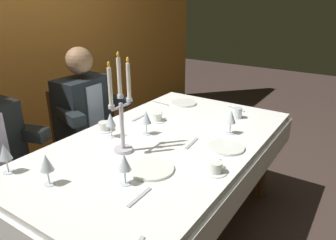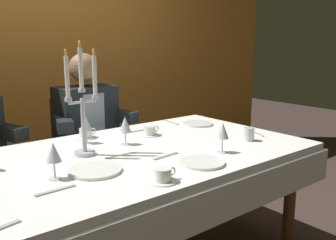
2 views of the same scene
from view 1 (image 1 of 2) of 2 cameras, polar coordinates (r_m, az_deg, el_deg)
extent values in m
plane|color=#3F302A|center=(2.42, -0.82, -19.78)|extent=(12.00, 12.00, 0.00)
cube|color=white|center=(2.02, -0.93, -4.26)|extent=(1.90, 1.10, 0.04)
cube|color=white|center=(2.07, -0.91, -7.00)|extent=(1.94, 1.14, 0.18)
cylinder|color=brown|center=(2.71, 16.94, -6.95)|extent=(0.07, 0.07, 0.70)
cylinder|color=brown|center=(2.04, -26.17, -18.94)|extent=(0.07, 0.07, 0.70)
cylinder|color=brown|center=(3.02, 1.27, -2.93)|extent=(0.07, 0.07, 0.70)
cylinder|color=silver|center=(1.90, -8.06, -5.31)|extent=(0.11, 0.11, 0.02)
cylinder|color=silver|center=(1.83, -8.30, -1.12)|extent=(0.02, 0.02, 0.28)
cylinder|color=silver|center=(1.77, -8.60, 4.26)|extent=(0.04, 0.04, 0.02)
cylinder|color=white|center=(1.74, -8.81, 7.75)|extent=(0.02, 0.02, 0.20)
ellipsoid|color=yellow|center=(1.72, -9.03, 11.57)|extent=(0.02, 0.02, 0.03)
cylinder|color=silver|center=(1.82, -7.72, 2.75)|extent=(0.08, 0.01, 0.01)
cylinder|color=silver|center=(1.84, -6.99, 3.66)|extent=(0.04, 0.04, 0.02)
cylinder|color=white|center=(1.81, -7.14, 7.02)|extent=(0.02, 0.02, 0.20)
ellipsoid|color=yellow|center=(1.78, -7.32, 10.70)|extent=(0.02, 0.02, 0.03)
cylinder|color=silver|center=(1.77, -9.30, 2.09)|extent=(0.07, 0.01, 0.01)
cylinder|color=silver|center=(1.73, -10.17, 2.37)|extent=(0.04, 0.04, 0.02)
cylinder|color=white|center=(1.70, -10.42, 5.91)|extent=(0.02, 0.02, 0.20)
ellipsoid|color=yellow|center=(1.67, -10.69, 9.80)|extent=(0.02, 0.02, 0.03)
cylinder|color=white|center=(1.69, -3.13, -8.75)|extent=(0.25, 0.25, 0.01)
cylinder|color=white|center=(2.70, 2.86, 3.07)|extent=(0.21, 0.21, 0.01)
cylinder|color=white|center=(1.95, 10.38, -4.80)|extent=(0.23, 0.23, 0.01)
cylinder|color=silver|center=(1.86, -26.80, -8.39)|extent=(0.06, 0.06, 0.00)
cylinder|color=silver|center=(1.85, -27.01, -7.32)|extent=(0.01, 0.01, 0.07)
cone|color=silver|center=(1.81, -27.43, -5.09)|extent=(0.07, 0.07, 0.08)
cylinder|color=maroon|center=(1.82, -27.30, -5.78)|extent=(0.04, 0.04, 0.03)
cylinder|color=silver|center=(2.10, -10.14, -2.93)|extent=(0.06, 0.06, 0.00)
cylinder|color=silver|center=(2.08, -10.21, -1.94)|extent=(0.01, 0.01, 0.07)
cone|color=silver|center=(2.05, -10.36, 0.10)|extent=(0.07, 0.07, 0.08)
cylinder|color=silver|center=(1.68, -20.58, -10.76)|extent=(0.06, 0.06, 0.00)
cylinder|color=silver|center=(1.66, -20.76, -9.60)|extent=(0.01, 0.01, 0.07)
cone|color=silver|center=(1.62, -21.13, -7.16)|extent=(0.07, 0.07, 0.08)
cylinder|color=maroon|center=(1.63, -21.02, -7.92)|extent=(0.04, 0.04, 0.03)
cylinder|color=silver|center=(1.59, -7.69, -11.28)|extent=(0.06, 0.06, 0.00)
cylinder|color=silver|center=(1.57, -7.76, -10.07)|extent=(0.01, 0.01, 0.07)
cone|color=silver|center=(1.53, -7.91, -7.51)|extent=(0.07, 0.07, 0.08)
cylinder|color=#E0D172|center=(1.54, -7.86, -8.31)|extent=(0.04, 0.04, 0.03)
cylinder|color=silver|center=(2.11, -3.87, -2.49)|extent=(0.06, 0.06, 0.00)
cylinder|color=silver|center=(2.10, -3.90, -1.51)|extent=(0.01, 0.01, 0.07)
cone|color=silver|center=(2.07, -3.96, 0.54)|extent=(0.07, 0.07, 0.08)
cylinder|color=silver|center=(2.15, 11.08, -2.37)|extent=(0.06, 0.06, 0.00)
cylinder|color=silver|center=(2.14, 11.16, -1.40)|extent=(0.01, 0.01, 0.07)
cone|color=silver|center=(2.11, 11.31, 0.61)|extent=(0.07, 0.07, 0.08)
cylinder|color=silver|center=(2.43, 12.48, 1.25)|extent=(0.06, 0.06, 0.08)
cylinder|color=white|center=(1.69, 8.47, -9.25)|extent=(0.12, 0.12, 0.01)
cylinder|color=white|center=(1.67, 8.53, -8.35)|extent=(0.08, 0.08, 0.05)
torus|color=white|center=(1.71, 9.26, -7.56)|extent=(0.04, 0.01, 0.04)
cylinder|color=white|center=(2.33, -2.02, -0.10)|extent=(0.12, 0.12, 0.01)
cylinder|color=white|center=(2.31, -2.03, 0.60)|extent=(0.08, 0.08, 0.05)
torus|color=white|center=(2.35, -1.32, 1.02)|extent=(0.04, 0.01, 0.04)
cylinder|color=white|center=(2.20, -11.39, -1.79)|extent=(0.12, 0.12, 0.01)
cylinder|color=white|center=(2.19, -11.44, -1.06)|extent=(0.08, 0.08, 0.05)
torus|color=white|center=(2.22, -10.55, -0.58)|extent=(0.04, 0.01, 0.04)
cube|color=#B7B7BC|center=(2.62, 12.17, 1.92)|extent=(0.07, 0.17, 0.01)
cube|color=#B7B7BC|center=(2.70, -1.32, 3.01)|extent=(0.03, 0.17, 0.01)
cube|color=#B7B7BC|center=(2.39, -5.17, 0.42)|extent=(0.17, 0.02, 0.01)
cube|color=#B7B7BC|center=(1.49, -5.19, -13.69)|extent=(0.17, 0.02, 0.01)
cube|color=#B7B7BC|center=(1.98, 4.29, -4.23)|extent=(0.17, 0.03, 0.01)
cylinder|color=brown|center=(2.44, -22.11, -15.04)|extent=(0.04, 0.04, 0.42)
cylinder|color=brown|center=(2.71, -26.63, -11.94)|extent=(0.04, 0.04, 0.42)
cube|color=black|center=(2.25, -24.44, -2.12)|extent=(0.19, 0.34, 0.08)
cylinder|color=brown|center=(2.66, -14.07, -10.70)|extent=(0.04, 0.04, 0.42)
cylinder|color=brown|center=(2.87, -8.82, -7.67)|extent=(0.04, 0.04, 0.42)
cylinder|color=brown|center=(2.91, -18.97, -8.33)|extent=(0.04, 0.04, 0.42)
cylinder|color=brown|center=(3.10, -13.80, -5.75)|extent=(0.04, 0.04, 0.42)
cube|color=brown|center=(2.78, -14.34, -3.89)|extent=(0.42, 0.42, 0.04)
cube|color=brown|center=(2.82, -17.41, 1.49)|extent=(0.38, 0.04, 0.44)
cube|color=black|center=(2.67, -14.90, 1.75)|extent=(0.42, 0.26, 0.54)
cube|color=#8B9BB0|center=(2.56, -12.93, 1.84)|extent=(0.16, 0.01, 0.40)
sphere|color=#966E4F|center=(2.57, -15.77, 10.29)|extent=(0.21, 0.21, 0.21)
cube|color=black|center=(2.45, -17.19, 0.73)|extent=(0.19, 0.34, 0.08)
cube|color=black|center=(2.73, -10.17, 3.48)|extent=(0.19, 0.34, 0.08)
camera|label=2|loc=(0.77, 80.72, -19.07)|focal=39.99mm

